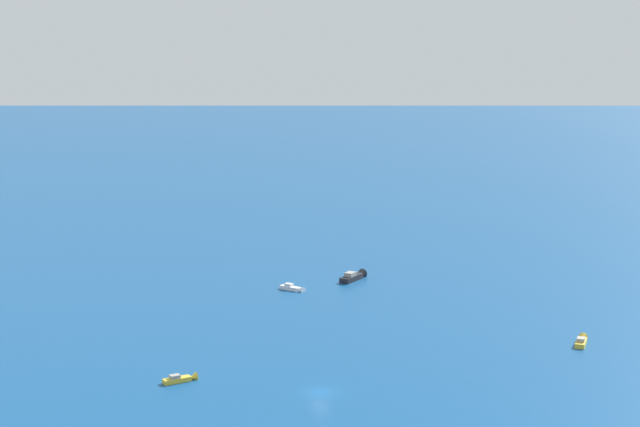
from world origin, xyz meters
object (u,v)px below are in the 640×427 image
motorboat_near_centre (582,341)px  motorboat_offshore (354,276)px  motorboat_trailing (293,288)px  motorboat_ahead (182,379)px

motorboat_near_centre → motorboat_offshore: motorboat_offshore is taller
motorboat_trailing → motorboat_ahead: size_ratio=1.08×
motorboat_offshore → motorboat_trailing: bearing=78.3°
motorboat_near_centre → motorboat_ahead: motorboat_near_centre is taller
motorboat_near_centre → motorboat_trailing: bearing=4.1°
motorboat_offshore → motorboat_trailing: size_ratio=1.52×
motorboat_offshore → motorboat_ahead: size_ratio=1.65×
motorboat_trailing → motorboat_offshore: bearing=-101.7°
motorboat_near_centre → motorboat_ahead: (37.01, 58.28, -0.07)m
motorboat_trailing → motorboat_ahead: 59.95m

